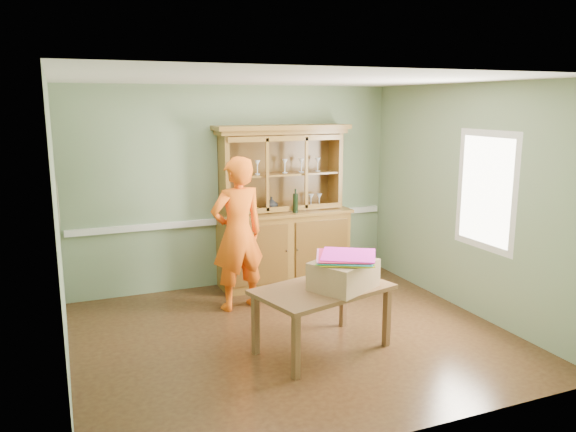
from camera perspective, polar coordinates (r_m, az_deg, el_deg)
name	(u,v)px	position (r m, az deg, el deg)	size (l,w,h in m)	color
floor	(293,336)	(6.19, 0.49, -12.10)	(4.50, 4.50, 0.00)	#4E3319
ceiling	(293,79)	(5.68, 0.54, 13.72)	(4.50, 4.50, 0.00)	white
wall_back	(236,187)	(7.64, -5.33, 2.95)	(4.50, 4.50, 0.00)	gray
wall_left	(58,233)	(5.35, -22.29, -1.56)	(4.00, 4.00, 0.00)	gray
wall_right	(468,199)	(6.96, 17.84, 1.61)	(4.00, 4.00, 0.00)	gray
wall_front	(403,264)	(4.07, 11.56, -4.85)	(4.50, 4.50, 0.00)	gray
chair_rail	(237,220)	(7.70, -5.21, -0.39)	(4.41, 0.05, 0.08)	white
framed_map	(59,204)	(5.61, -22.26, 1.09)	(0.03, 0.60, 0.46)	#332314
window_panel	(485,191)	(6.70, 19.43, 2.44)	(0.03, 0.96, 1.36)	white
china_hutch	(283,229)	(7.71, -0.50, -1.33)	(1.86, 0.61, 2.18)	brown
dining_table	(323,295)	(5.68, 3.53, -7.99)	(1.49, 1.11, 0.66)	brown
cardboard_box	(343,275)	(5.60, 5.65, -5.95)	(0.60, 0.48, 0.28)	#96734D
kite_stack	(346,257)	(5.58, 5.90, -4.20)	(0.71, 0.71, 0.06)	#74B836
person	(238,234)	(6.74, -5.13, -1.83)	(0.68, 0.45, 1.86)	#F65E0F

